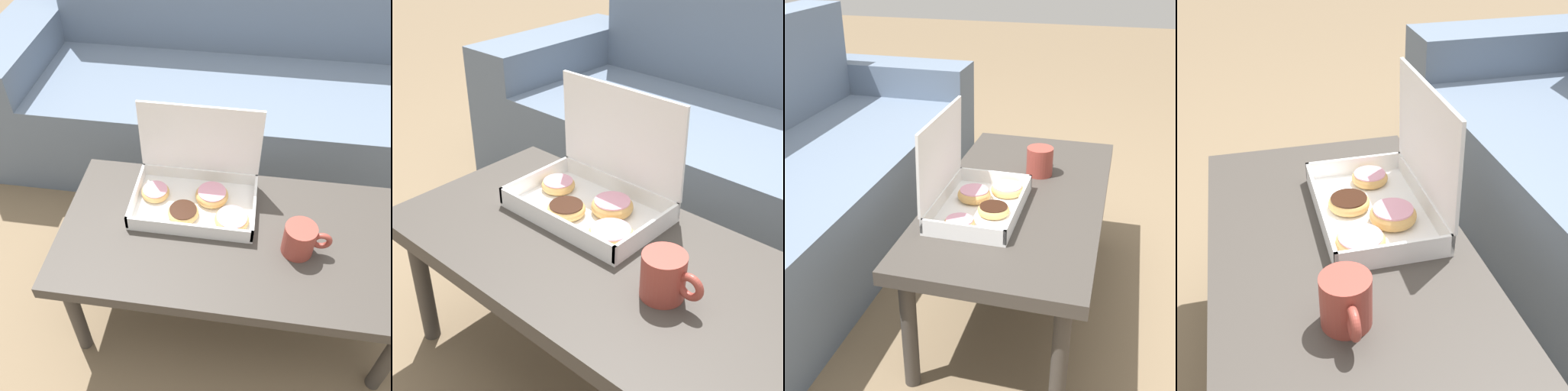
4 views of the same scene
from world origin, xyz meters
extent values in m
plane|color=#756047|center=(0.00, 0.00, 0.00)|extent=(12.00, 12.00, 0.00)
cube|color=slate|center=(0.00, 0.64, 0.20)|extent=(1.80, 0.58, 0.40)
cube|color=slate|center=(-1.02, 0.74, 0.28)|extent=(0.24, 0.78, 0.55)
cube|color=#3D3833|center=(0.00, -0.12, 0.38)|extent=(1.04, 0.52, 0.04)
cylinder|color=#3D3833|center=(-0.46, -0.33, 0.18)|extent=(0.04, 0.04, 0.36)
cylinder|color=#3D3833|center=(-0.46, 0.08, 0.18)|extent=(0.04, 0.04, 0.36)
cube|color=white|center=(-0.14, -0.03, 0.41)|extent=(0.37, 0.24, 0.01)
cube|color=white|center=(-0.14, -0.15, 0.43)|extent=(0.37, 0.01, 0.04)
cube|color=white|center=(-0.14, 0.08, 0.43)|extent=(0.37, 0.01, 0.04)
cube|color=white|center=(-0.32, -0.03, 0.43)|extent=(0.01, 0.24, 0.04)
cube|color=white|center=(0.04, -0.03, 0.43)|extent=(0.01, 0.24, 0.04)
cube|color=white|center=(-0.14, 0.09, 0.57)|extent=(0.37, 0.01, 0.24)
torus|color=tan|center=(-0.09, 0.00, 0.43)|extent=(0.10, 0.10, 0.03)
cylinder|color=pink|center=(-0.09, 0.00, 0.44)|extent=(0.09, 0.09, 0.02)
torus|color=tan|center=(-0.27, -0.01, 0.42)|extent=(0.09, 0.09, 0.03)
cylinder|color=pink|center=(-0.27, -0.01, 0.43)|extent=(0.08, 0.08, 0.01)
torus|color=tan|center=(-0.02, -0.09, 0.42)|extent=(0.10, 0.10, 0.03)
cylinder|color=pink|center=(-0.02, -0.09, 0.43)|extent=(0.09, 0.09, 0.01)
torus|color=tan|center=(-0.17, -0.08, 0.42)|extent=(0.09, 0.09, 0.03)
cylinder|color=black|center=(-0.17, -0.08, 0.43)|extent=(0.08, 0.08, 0.01)
cylinder|color=#993D33|center=(0.17, -0.16, 0.45)|extent=(0.09, 0.09, 0.10)
torus|color=#993D33|center=(0.23, -0.16, 0.45)|extent=(0.06, 0.02, 0.06)
camera|label=1|loc=(0.00, -0.98, 1.43)|focal=42.00mm
camera|label=2|loc=(0.61, -0.86, 1.11)|focal=50.00mm
camera|label=3|loc=(-1.52, -0.41, 1.16)|focal=50.00mm
camera|label=4|loc=(0.83, -0.28, 1.07)|focal=50.00mm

